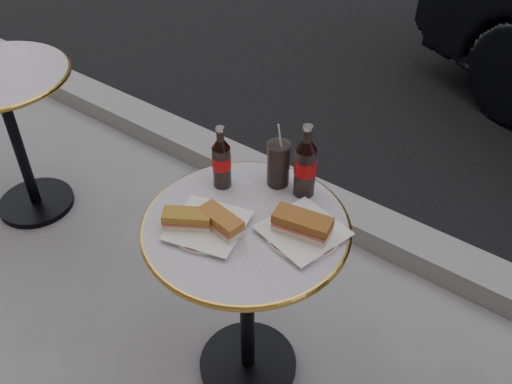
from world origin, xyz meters
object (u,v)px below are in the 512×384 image
Objects in this scene: cola_bottle_right at (306,161)px; bistro_table at (247,303)px; plate_left at (208,227)px; cola_glass at (278,164)px; plate_right at (303,232)px; cola_bottle_left at (221,157)px.

bistro_table is at bearing -104.71° from cola_bottle_right.
cola_bottle_right reaches higher than plate_left.
cola_bottle_right is 1.64× the size of cola_glass.
plate_right is at bearing 32.23° from plate_left.
cola_bottle_left reaches higher than cola_glass.
cola_bottle_left reaches higher than plate_left.
plate_right is (0.16, 0.06, 0.37)m from bistro_table.
bistro_table is 0.51m from cola_bottle_left.
plate_right reaches higher than bistro_table.
cola_bottle_left is (-0.17, 0.10, 0.47)m from bistro_table.
bistro_table is 0.39m from plate_left.
cola_glass is (-0.19, 0.15, 0.07)m from plate_right.
plate_right is at bearing -57.51° from cola_bottle_right.
cola_glass reaches higher than bistro_table.
plate_right is 0.25m from cola_glass.
bistro_table is 4.84× the size of cola_glass.
plate_left is 1.01× the size of cola_bottle_left.
bistro_table is 3.33× the size of plate_right.
cola_glass is at bearing 99.15° from bistro_table.
bistro_table is at bearing 47.66° from plate_left.
cola_bottle_left reaches higher than plate_right.
bistro_table is 0.41m from plate_right.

